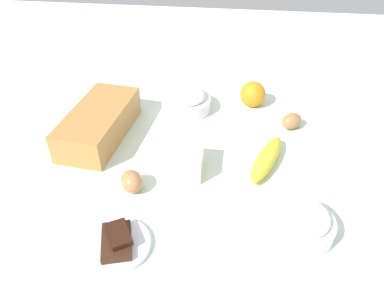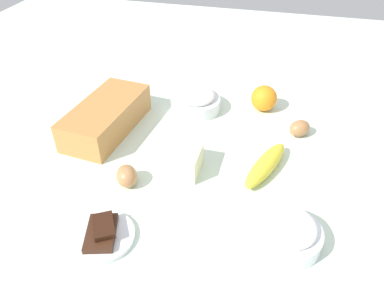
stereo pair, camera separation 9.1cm
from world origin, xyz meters
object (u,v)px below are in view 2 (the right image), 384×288
at_px(loaf_pan, 106,116).
at_px(sugar_bowl, 287,232).
at_px(butter_block, 185,161).
at_px(flour_bowl, 196,100).
at_px(chocolate_plate, 102,234).
at_px(egg_near_butter, 127,176).
at_px(egg_beside_bowl, 300,128).
at_px(banana, 266,165).
at_px(orange_fruit, 264,98).

height_order(loaf_pan, sugar_bowl, loaf_pan).
bearing_deg(butter_block, flour_bowl, 8.77).
bearing_deg(loaf_pan, chocolate_plate, -150.81).
relative_size(sugar_bowl, egg_near_butter, 2.25).
distance_m(sugar_bowl, chocolate_plate, 0.36).
height_order(flour_bowl, egg_beside_bowl, flour_bowl).
xyz_separation_m(loaf_pan, chocolate_plate, (-0.35, -0.15, -0.03)).
distance_m(banana, butter_block, 0.19).
height_order(loaf_pan, chocolate_plate, loaf_pan).
bearing_deg(loaf_pan, flour_bowl, -46.46).
xyz_separation_m(loaf_pan, egg_near_butter, (-0.19, -0.14, -0.02)).
xyz_separation_m(orange_fruit, egg_beside_bowl, (-0.11, -0.11, -0.02)).
bearing_deg(chocolate_plate, sugar_bowl, -77.46).
relative_size(flour_bowl, sugar_bowl, 1.09).
relative_size(banana, orange_fruit, 2.50).
distance_m(banana, egg_beside_bowl, 0.19).
bearing_deg(egg_beside_bowl, orange_fruit, 44.62).
bearing_deg(egg_beside_bowl, egg_near_butter, 128.03).
relative_size(butter_block, egg_near_butter, 1.51).
distance_m(banana, egg_near_butter, 0.33).
relative_size(sugar_bowl, egg_beside_bowl, 2.25).
xyz_separation_m(banana, egg_near_butter, (-0.12, 0.30, 0.00)).
relative_size(flour_bowl, chocolate_plate, 1.12).
bearing_deg(egg_near_butter, sugar_bowl, -102.46).
xyz_separation_m(loaf_pan, sugar_bowl, (-0.27, -0.50, -0.01)).
bearing_deg(banana, egg_near_butter, 112.09).
bearing_deg(butter_block, egg_beside_bowl, -50.14).
bearing_deg(butter_block, sugar_bowl, -122.74).
height_order(sugar_bowl, banana, sugar_bowl).
bearing_deg(chocolate_plate, banana, -46.18).
bearing_deg(banana, egg_beside_bowl, -23.38).
bearing_deg(egg_near_butter, orange_fruit, -33.67).
relative_size(butter_block, egg_beside_bowl, 1.51).
bearing_deg(chocolate_plate, orange_fruit, -24.73).
height_order(loaf_pan, egg_beside_bowl, loaf_pan).
bearing_deg(sugar_bowl, egg_beside_bowl, -2.49).
height_order(sugar_bowl, orange_fruit, orange_fruit).
relative_size(egg_near_butter, chocolate_plate, 0.46).
bearing_deg(chocolate_plate, loaf_pan, 22.80).
xyz_separation_m(sugar_bowl, egg_near_butter, (0.08, 0.36, -0.01)).
distance_m(flour_bowl, egg_beside_bowl, 0.31).
relative_size(loaf_pan, butter_block, 3.25).
relative_size(flour_bowl, orange_fruit, 1.92).
bearing_deg(banana, loaf_pan, 80.78).
bearing_deg(egg_beside_bowl, loaf_pan, 101.08).
height_order(banana, orange_fruit, orange_fruit).
bearing_deg(egg_near_butter, banana, -67.91).
relative_size(banana, egg_beside_bowl, 3.19).
height_order(egg_near_butter, chocolate_plate, egg_near_butter).
bearing_deg(flour_bowl, butter_block, -171.23).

